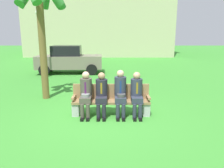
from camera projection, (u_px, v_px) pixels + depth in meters
ground_plane at (104, 117)px, 6.26m from camera, size 80.00×80.00×0.00m
park_bench at (112, 100)px, 6.40m from camera, size 2.27×0.44×0.90m
seated_man_leftmost at (87, 92)px, 6.21m from camera, size 0.34×0.72×1.30m
seated_man_centerleft at (102, 92)px, 6.21m from camera, size 0.34×0.72×1.28m
seated_man_centerright at (121, 91)px, 6.20m from camera, size 0.34×0.72×1.35m
seated_man_rightmost at (138, 92)px, 6.20m from camera, size 0.34×0.72×1.29m
shrub_near_bench at (125, 93)px, 7.71m from camera, size 0.92×0.84×0.57m
parked_car_near at (70, 59)px, 13.13m from camera, size 3.99×1.90×1.68m
street_lamp at (41, 37)px, 11.27m from camera, size 0.24×0.24×3.54m
building_backdrop at (101, 1)px, 24.97m from camera, size 16.25×9.25×12.06m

